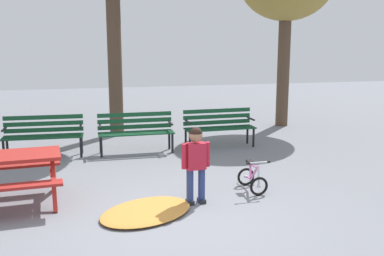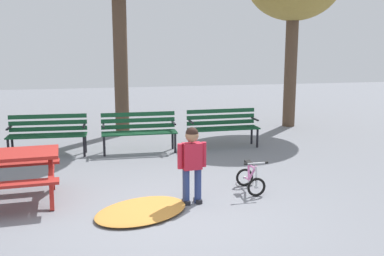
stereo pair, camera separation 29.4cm
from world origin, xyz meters
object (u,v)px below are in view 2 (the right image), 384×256
park_bench_left (139,129)px  park_bench_right (222,125)px  child_standing (192,159)px  park_bench_far_left (48,131)px  kids_bicycle (250,179)px

park_bench_left → park_bench_right: bearing=2.2°
park_bench_left → child_standing: 3.38m
park_bench_left → park_bench_right: (1.90, 0.07, 0.00)m
park_bench_far_left → park_bench_left: 1.90m
park_bench_right → child_standing: (-1.46, -3.42, 0.17)m
park_bench_right → child_standing: bearing=-113.1°
kids_bicycle → park_bench_left: bearing=116.1°
park_bench_far_left → child_standing: (2.34, -3.46, 0.17)m
park_bench_right → child_standing: 3.72m
child_standing → park_bench_right: bearing=66.9°
park_bench_far_left → park_bench_left: size_ratio=1.01×
park_bench_left → park_bench_right: size_ratio=1.00×
park_bench_right → park_bench_far_left: bearing=179.4°
park_bench_left → park_bench_right: 1.90m
park_bench_left → kids_bicycle: size_ratio=2.83×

